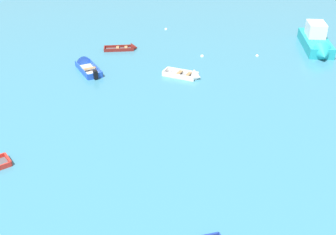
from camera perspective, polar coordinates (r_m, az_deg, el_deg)
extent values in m
cube|color=gray|center=(33.72, 1.72, 5.72)|extent=(2.74, 1.55, 0.10)
cube|color=white|center=(34.13, 2.09, 6.28)|extent=(2.65, 0.63, 0.39)
cube|color=white|center=(33.19, 1.35, 5.60)|extent=(2.65, 0.63, 0.39)
cube|color=white|center=(34.16, -0.37, 6.32)|extent=(0.33, 1.08, 0.39)
cone|color=white|center=(33.19, 3.97, 5.57)|extent=(0.82, 1.16, 1.06)
cube|color=#937047|center=(33.68, 1.50, 6.11)|extent=(0.48, 1.02, 0.03)
cube|color=#937047|center=(33.41, 2.75, 5.88)|extent=(0.48, 1.02, 0.03)
cube|color=red|center=(25.03, -20.96, -5.35)|extent=(0.85, 0.77, 0.31)
cube|color=#4C4C51|center=(39.58, -6.68, 9.20)|extent=(2.73, 1.66, 0.07)
cube|color=maroon|center=(39.99, -6.69, 9.59)|extent=(2.58, 0.90, 0.30)
cube|color=maroon|center=(39.09, -6.68, 9.12)|extent=(2.58, 0.90, 0.30)
cube|color=maroon|center=(39.59, -8.66, 9.25)|extent=(0.38, 0.92, 0.30)
cone|color=maroon|center=(39.53, -4.63, 9.48)|extent=(0.87, 1.06, 0.91)
cube|color=#937047|center=(39.52, -6.90, 9.43)|extent=(0.53, 0.90, 0.03)
cube|color=#937047|center=(39.51, -5.74, 9.49)|extent=(0.53, 0.90, 0.03)
cube|color=teal|center=(42.06, 19.44, 9.58)|extent=(2.88, 6.45, 0.94)
cone|color=teal|center=(39.09, 20.40, 8.01)|extent=(1.95, 1.45, 1.81)
cube|color=white|center=(42.30, 19.52, 11.28)|extent=(1.81, 2.41, 1.29)
cube|color=black|center=(41.30, 19.86, 11.18)|extent=(1.48, 0.36, 0.57)
cube|color=beige|center=(35.21, -10.76, 6.28)|extent=(2.91, 3.16, 0.12)
cube|color=blue|center=(34.99, -11.74, 6.35)|extent=(2.18, 2.58, 0.48)
cube|color=blue|center=(35.30, -9.84, 6.75)|extent=(2.18, 2.58, 0.48)
cube|color=blue|center=(33.68, -9.91, 5.60)|extent=(1.00, 0.87, 0.48)
cone|color=blue|center=(36.67, -11.63, 7.49)|extent=(1.38, 1.33, 1.17)
cube|color=#937047|center=(34.95, -10.71, 6.60)|extent=(1.06, 0.97, 0.03)
cube|color=black|center=(33.50, -9.85, 5.78)|extent=(0.44, 0.44, 0.67)
sphere|color=silver|center=(37.89, 4.68, 8.31)|extent=(0.31, 0.31, 0.31)
sphere|color=silver|center=(45.15, -0.29, 11.93)|extent=(0.28, 0.28, 0.28)
sphere|color=silver|center=(38.69, 12.06, 8.21)|extent=(0.28, 0.28, 0.28)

